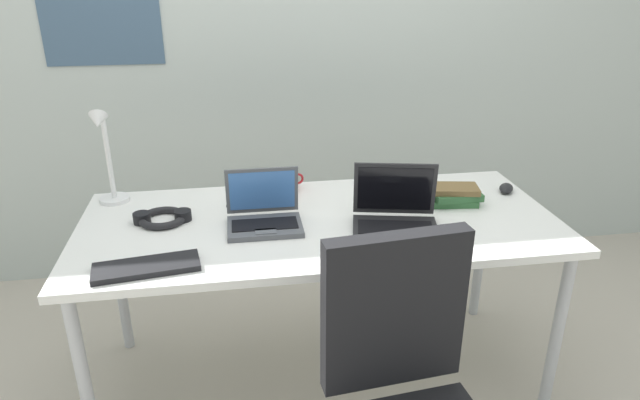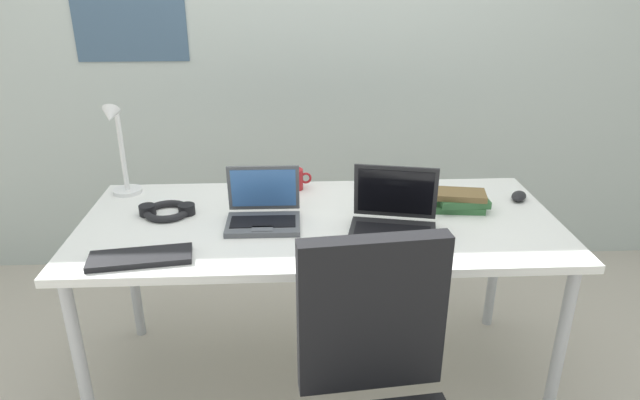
% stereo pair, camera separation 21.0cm
% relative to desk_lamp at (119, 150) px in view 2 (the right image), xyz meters
% --- Properties ---
extents(ground_plane, '(12.00, 12.00, 0.00)m').
position_rel_desk_lamp_xyz_m(ground_plane, '(0.80, -0.28, -0.94)').
color(ground_plane, '#B7AD9E').
extents(wall_back, '(6.00, 0.13, 2.60)m').
position_rel_desk_lamp_xyz_m(wall_back, '(0.80, 0.82, 0.36)').
color(wall_back, '#B2BCB7').
rests_on(wall_back, ground_plane).
extents(desk, '(1.80, 0.80, 0.74)m').
position_rel_desk_lamp_xyz_m(desk, '(0.80, -0.28, -0.25)').
color(desk, white).
rests_on(desk, ground_plane).
extents(desk_lamp, '(0.12, 0.18, 0.40)m').
position_rel_desk_lamp_xyz_m(desk_lamp, '(0.00, 0.00, 0.00)').
color(desk_lamp, white).
rests_on(desk_lamp, desk).
extents(laptop_front_right, '(0.35, 0.30, 0.23)m').
position_rel_desk_lamp_xyz_m(laptop_front_right, '(1.06, -0.40, -0.15)').
color(laptop_front_right, '#232326').
rests_on(laptop_front_right, desk).
extents(laptop_back_left, '(0.27, 0.22, 0.20)m').
position_rel_desk_lamp_xyz_m(laptop_back_left, '(0.59, -0.30, -0.15)').
color(laptop_back_left, '#515459').
rests_on(laptop_back_left, desk).
extents(external_keyboard, '(0.34, 0.17, 0.02)m').
position_rel_desk_lamp_xyz_m(external_keyboard, '(0.20, -0.56, -0.19)').
color(external_keyboard, black).
rests_on(external_keyboard, desk).
extents(computer_mouse, '(0.10, 0.11, 0.03)m').
position_rel_desk_lamp_xyz_m(computer_mouse, '(1.62, -0.13, -0.18)').
color(computer_mouse, black).
rests_on(computer_mouse, desk).
extents(cell_phone, '(0.10, 0.15, 0.01)m').
position_rel_desk_lamp_xyz_m(cell_phone, '(0.50, -0.05, -0.19)').
color(cell_phone, black).
rests_on(cell_phone, desk).
extents(headphones, '(0.21, 0.18, 0.04)m').
position_rel_desk_lamp_xyz_m(headphones, '(0.21, -0.20, -0.18)').
color(headphones, black).
rests_on(headphones, desk).
extents(book_stack, '(0.23, 0.18, 0.07)m').
position_rel_desk_lamp_xyz_m(book_stack, '(1.35, -0.19, -0.16)').
color(book_stack, '#336638').
rests_on(book_stack, desk).
extents(coffee_mug, '(0.11, 0.08, 0.09)m').
position_rel_desk_lamp_xyz_m(coffee_mug, '(0.71, 0.04, -0.15)').
color(coffee_mug, '#B21E23').
rests_on(coffee_mug, desk).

